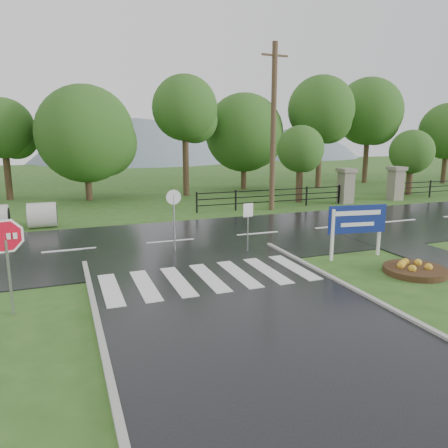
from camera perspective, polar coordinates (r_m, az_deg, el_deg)
name	(u,v)px	position (r m, az deg, el deg)	size (l,w,h in m)	color
ground	(287,354)	(9.52, 8.19, -16.42)	(120.00, 120.00, 0.00)	#2D571D
main_road	(171,242)	(18.35, -6.99, -2.37)	(90.00, 8.00, 0.04)	black
walkway	(442,260)	(17.54, 26.63, -4.24)	(2.20, 11.00, 0.04)	black
crosswalk	(209,277)	(13.71, -1.95, -6.98)	(6.50, 2.80, 0.02)	silver
pillar_west	(346,185)	(29.11, 15.63, 4.93)	(1.00, 1.00, 2.24)	gray
pillar_east	(396,182)	(31.63, 21.52, 5.07)	(1.00, 1.00, 2.24)	gray
fence_west	(272,196)	(26.43, 6.32, 3.64)	(9.58, 0.08, 1.20)	black
hills	(114,254)	(75.41, -14.14, -3.85)	(102.00, 48.00, 48.00)	slate
treeline	(137,196)	(32.03, -11.25, 3.62)	(83.20, 5.20, 10.00)	#245119
stop_sign	(6,245)	(11.87, -26.57, -2.42)	(1.13, 0.28, 2.61)	#939399
estate_billboard	(357,222)	(16.39, 17.00, 0.27)	(2.21, 0.38, 1.95)	silver
flower_bed	(415,269)	(15.52, 23.68, -5.41)	(1.99, 1.99, 0.40)	#332111
reg_sign_small	(248,217)	(16.41, 3.16, 0.89)	(0.42, 0.09, 1.89)	#939399
reg_sign_round	(174,213)	(16.50, -6.56, 1.38)	(0.56, 0.09, 2.40)	#939399
utility_pole_east	(273,127)	(25.58, 6.45, 12.44)	(1.67, 0.31, 9.37)	#473523
entrance_tree_left	(300,149)	(28.80, 9.96, 9.57)	(3.00, 3.00, 4.94)	#3D2B1C
entrance_tree_right	(412,152)	(34.34, 23.31, 8.62)	(3.12, 3.12, 4.68)	#3D2B1C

